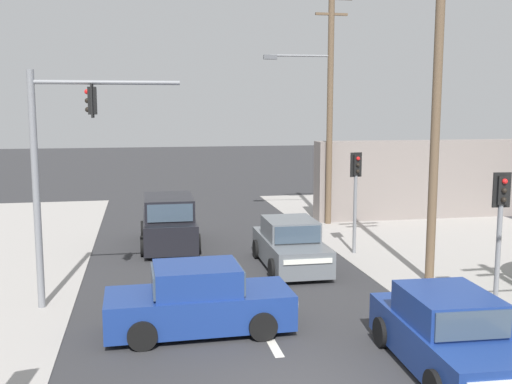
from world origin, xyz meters
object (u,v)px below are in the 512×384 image
at_px(sedan_crossing_left, 448,335).
at_px(utility_pole_midground_right, 436,109).
at_px(pedestal_signal_right_kerb, 500,220).
at_px(traffic_signal_mast, 57,158).
at_px(pedestal_signal_far_median, 356,185).
at_px(utility_pole_background_right, 327,100).
at_px(sedan_kerbside_parked, 290,245).
at_px(suv_oncoming_near, 169,223).
at_px(sedan_oncoming_mid, 199,301).

bearing_deg(sedan_crossing_left, utility_pole_midground_right, 66.08).
distance_m(pedestal_signal_right_kerb, sedan_crossing_left, 4.05).
bearing_deg(traffic_signal_mast, pedestal_signal_far_median, 23.08).
bearing_deg(pedestal_signal_far_median, traffic_signal_mast, -156.92).
bearing_deg(pedestal_signal_far_median, utility_pole_background_right, 83.26).
height_order(utility_pole_midground_right, sedan_kerbside_parked, utility_pole_midground_right).
bearing_deg(utility_pole_midground_right, pedestal_signal_far_median, 104.74).
distance_m(utility_pole_midground_right, sedan_crossing_left, 7.52).
height_order(traffic_signal_mast, suv_oncoming_near, traffic_signal_mast).
bearing_deg(traffic_signal_mast, sedan_crossing_left, -34.35).
relative_size(utility_pole_background_right, sedan_kerbside_parked, 2.37).
relative_size(utility_pole_background_right, suv_oncoming_near, 2.22).
bearing_deg(pedestal_signal_far_median, suv_oncoming_near, 159.51).
bearing_deg(utility_pole_midground_right, suv_oncoming_near, 140.34).
height_order(utility_pole_midground_right, sedan_oncoming_mid, utility_pole_midground_right).
bearing_deg(sedan_crossing_left, pedestal_signal_right_kerb, 43.64).
relative_size(utility_pole_background_right, pedestal_signal_right_kerb, 2.83).
bearing_deg(pedestal_signal_far_median, sedan_crossing_left, -99.28).
bearing_deg(utility_pole_midground_right, sedan_oncoming_mid, -159.39).
bearing_deg(traffic_signal_mast, utility_pole_background_right, 43.33).
distance_m(sedan_kerbside_parked, sedan_oncoming_mid, 6.11).
bearing_deg(sedan_crossing_left, utility_pole_background_right, 81.65).
bearing_deg(sedan_kerbside_parked, sedan_oncoming_mid, -124.11).
relative_size(pedestal_signal_right_kerb, sedan_kerbside_parked, 0.84).
bearing_deg(sedan_crossing_left, sedan_kerbside_parked, 97.94).
bearing_deg(suv_oncoming_near, traffic_signal_mast, -115.26).
xyz_separation_m(utility_pole_background_right, sedan_crossing_left, (-2.16, -14.72, -4.71)).
bearing_deg(sedan_kerbside_parked, traffic_signal_mast, -158.02).
distance_m(utility_pole_background_right, traffic_signal_mast, 13.78).
relative_size(sedan_crossing_left, sedan_oncoming_mid, 1.01).
bearing_deg(sedan_kerbside_parked, utility_pole_midground_right, -33.75).
bearing_deg(sedan_oncoming_mid, traffic_signal_mast, 144.02).
height_order(utility_pole_midground_right, pedestal_signal_far_median, utility_pole_midground_right).
xyz_separation_m(utility_pole_background_right, pedestal_signal_right_kerb, (0.50, -12.19, -2.99)).
relative_size(sedan_kerbside_parked, suv_oncoming_near, 0.93).
bearing_deg(sedan_oncoming_mid, sedan_crossing_left, -33.13).
height_order(utility_pole_midground_right, utility_pole_background_right, utility_pole_background_right).
height_order(pedestal_signal_right_kerb, sedan_kerbside_parked, pedestal_signal_right_kerb).
distance_m(sedan_crossing_left, sedan_oncoming_mid, 5.43).
height_order(sedan_crossing_left, sedan_oncoming_mid, same).
bearing_deg(utility_pole_background_right, suv_oncoming_near, -156.31).
xyz_separation_m(utility_pole_midground_right, sedan_crossing_left, (-2.49, -5.61, -4.35)).
relative_size(utility_pole_background_right, sedan_crossing_left, 2.34).
bearing_deg(utility_pole_midground_right, sedan_kerbside_parked, 146.25).
bearing_deg(sedan_crossing_left, pedestal_signal_far_median, 80.72).
xyz_separation_m(utility_pole_background_right, traffic_signal_mast, (-9.96, -9.39, -1.58)).
distance_m(utility_pole_midground_right, suv_oncoming_near, 10.36).
xyz_separation_m(sedan_kerbside_parked, suv_oncoming_near, (-3.69, 3.64, 0.18)).
distance_m(utility_pole_background_right, pedestal_signal_far_median, 6.23).
distance_m(pedestal_signal_right_kerb, sedan_oncoming_mid, 7.42).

